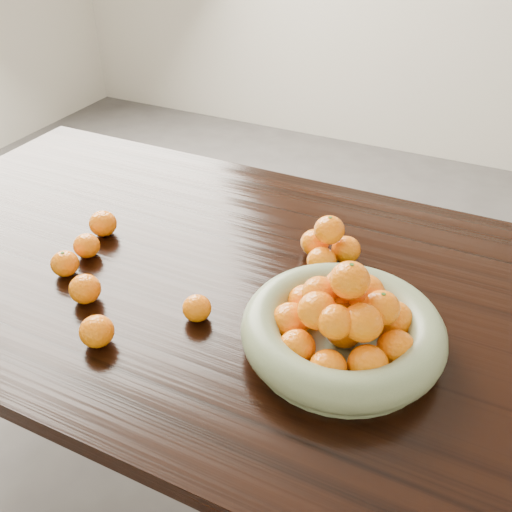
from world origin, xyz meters
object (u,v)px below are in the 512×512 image
at_px(dining_table, 259,312).
at_px(orange_pyramid, 328,245).
at_px(loose_orange_0, 65,264).
at_px(fruit_bowl, 343,327).

distance_m(dining_table, orange_pyramid, 0.22).
height_order(dining_table, loose_orange_0, loose_orange_0).
xyz_separation_m(fruit_bowl, loose_orange_0, (-0.62, -0.04, -0.02)).
distance_m(dining_table, loose_orange_0, 0.44).
bearing_deg(dining_table, fruit_bowl, -27.31).
distance_m(orange_pyramid, loose_orange_0, 0.58).
height_order(fruit_bowl, loose_orange_0, fruit_bowl).
distance_m(fruit_bowl, orange_pyramid, 0.28).
distance_m(fruit_bowl, loose_orange_0, 0.62).
bearing_deg(loose_orange_0, orange_pyramid, 30.34).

